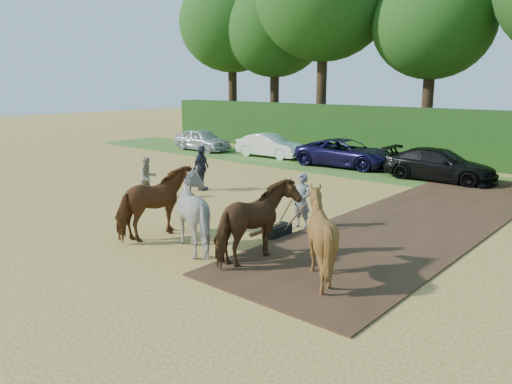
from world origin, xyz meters
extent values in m
plane|color=gold|center=(0.00, 0.00, 0.00)|extent=(120.00, 120.00, 0.00)
cube|color=#472D1C|center=(1.50, 7.00, 0.03)|extent=(4.50, 17.00, 0.05)
cube|color=#38601E|center=(0.00, 14.00, 0.01)|extent=(50.00, 5.00, 0.03)
cube|color=#14380F|center=(0.00, 18.50, 1.50)|extent=(46.00, 1.60, 3.00)
imported|color=#BEB395|center=(-7.95, 2.96, 0.80)|extent=(0.67, 0.83, 1.59)
imported|color=#252832|center=(-7.37, 5.26, 0.93)|extent=(0.74, 1.18, 1.87)
imported|color=brown|center=(-3.55, -0.04, 1.03)|extent=(1.15, 2.45, 2.05)
imported|color=beige|center=(-1.79, 0.14, 1.03)|extent=(2.07, 1.78, 2.05)
imported|color=#512B19|center=(-0.03, 0.31, 1.03)|extent=(1.15, 2.45, 2.05)
imported|color=brown|center=(1.73, 0.48, 1.03)|extent=(1.69, 1.89, 2.06)
cube|color=black|center=(-0.94, 2.35, 0.17)|extent=(0.36, 0.89, 0.34)
cube|color=brown|center=(-0.93, 1.76, 0.34)|extent=(0.12, 1.37, 0.10)
cylinder|color=brown|center=(-1.17, 2.89, 0.54)|extent=(0.21, 0.99, 0.72)
cylinder|color=brown|center=(-0.74, 2.89, 0.54)|extent=(0.18, 1.00, 0.72)
imported|color=gray|center=(-0.96, 3.52, 0.86)|extent=(0.63, 0.42, 1.72)
imported|color=silver|center=(-16.25, 13.58, 0.72)|extent=(4.26, 1.78, 1.44)
imported|color=white|center=(-11.05, 14.26, 0.70)|extent=(4.33, 1.69, 1.40)
imported|color=#17133D|center=(-5.85, 14.25, 0.74)|extent=(5.47, 2.86, 1.47)
imported|color=black|center=(-0.65, 13.78, 0.73)|extent=(5.07, 2.16, 1.46)
cylinder|color=#382616|center=(-21.00, 21.50, 2.93)|extent=(0.70, 0.70, 5.85)
ellipsoid|color=#163F11|center=(-21.00, 21.50, 9.00)|extent=(8.40, 8.40, 7.73)
cylinder|color=#382616|center=(-17.00, 22.00, 2.70)|extent=(0.70, 0.70, 5.40)
ellipsoid|color=#163F11|center=(-17.00, 22.00, 8.32)|extent=(7.80, 7.80, 7.18)
cylinder|color=#382616|center=(-12.00, 21.00, 3.26)|extent=(0.70, 0.70, 6.53)
cylinder|color=#382616|center=(-5.00, 22.50, 2.59)|extent=(0.70, 0.70, 5.17)
ellipsoid|color=#163F11|center=(-5.00, 22.50, 7.95)|extent=(7.40, 7.40, 6.81)
camera|label=1|loc=(7.76, -8.68, 4.46)|focal=35.00mm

